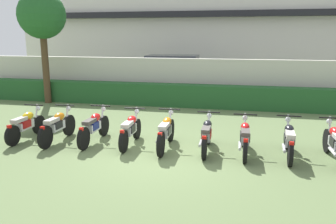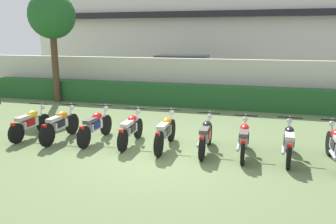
{
  "view_description": "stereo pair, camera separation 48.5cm",
  "coord_description": "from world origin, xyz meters",
  "px_view_note": "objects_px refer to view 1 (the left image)",
  "views": [
    {
      "loc": [
        1.95,
        -7.94,
        2.93
      ],
      "look_at": [
        0.0,
        0.85,
        0.92
      ],
      "focal_mm": 36.88,
      "sensor_mm": 36.0,
      "label": 1
    },
    {
      "loc": [
        2.42,
        -7.82,
        2.93
      ],
      "look_at": [
        0.0,
        0.85,
        0.92
      ],
      "focal_mm": 36.88,
      "sensor_mm": 36.0,
      "label": 2
    }
  ],
  "objects_px": {
    "parked_car": "(175,73)",
    "motorcycle_in_row_7": "(289,140)",
    "motorcycle_in_row_8": "(335,143)",
    "motorcycle_in_row_0": "(26,125)",
    "motorcycle_in_row_6": "(245,137)",
    "motorcycle_in_row_1": "(57,126)",
    "motorcycle_in_row_5": "(207,135)",
    "motorcycle_in_row_4": "(166,132)",
    "motorcycle_in_row_2": "(94,127)",
    "tree_near_inspector": "(42,16)",
    "motorcycle_in_row_3": "(130,129)"
  },
  "relations": [
    {
      "from": "motorcycle_in_row_4",
      "to": "motorcycle_in_row_6",
      "type": "relative_size",
      "value": 1.08
    },
    {
      "from": "motorcycle_in_row_0",
      "to": "motorcycle_in_row_1",
      "type": "bearing_deg",
      "value": -88.8
    },
    {
      "from": "motorcycle_in_row_5",
      "to": "motorcycle_in_row_6",
      "type": "distance_m",
      "value": 0.95
    },
    {
      "from": "motorcycle_in_row_5",
      "to": "motorcycle_in_row_6",
      "type": "height_order",
      "value": "motorcycle_in_row_5"
    },
    {
      "from": "motorcycle_in_row_5",
      "to": "motorcycle_in_row_6",
      "type": "relative_size",
      "value": 1.02
    },
    {
      "from": "motorcycle_in_row_3",
      "to": "parked_car",
      "type": "bearing_deg",
      "value": 2.55
    },
    {
      "from": "motorcycle_in_row_4",
      "to": "motorcycle_in_row_7",
      "type": "height_order",
      "value": "motorcycle_in_row_4"
    },
    {
      "from": "parked_car",
      "to": "motorcycle_in_row_7",
      "type": "xyz_separation_m",
      "value": [
        4.78,
        -9.73,
        -0.5
      ]
    },
    {
      "from": "motorcycle_in_row_4",
      "to": "motorcycle_in_row_8",
      "type": "distance_m",
      "value": 4.1
    },
    {
      "from": "motorcycle_in_row_1",
      "to": "motorcycle_in_row_4",
      "type": "height_order",
      "value": "motorcycle_in_row_4"
    },
    {
      "from": "parked_car",
      "to": "motorcycle_in_row_1",
      "type": "bearing_deg",
      "value": -99.32
    },
    {
      "from": "motorcycle_in_row_0",
      "to": "motorcycle_in_row_3",
      "type": "relative_size",
      "value": 0.98
    },
    {
      "from": "parked_car",
      "to": "motorcycle_in_row_5",
      "type": "xyz_separation_m",
      "value": [
        2.78,
        -9.73,
        -0.49
      ]
    },
    {
      "from": "motorcycle_in_row_4",
      "to": "motorcycle_in_row_8",
      "type": "relative_size",
      "value": 1.01
    },
    {
      "from": "motorcycle_in_row_1",
      "to": "motorcycle_in_row_4",
      "type": "xyz_separation_m",
      "value": [
        3.09,
        0.08,
        0.0
      ]
    },
    {
      "from": "tree_near_inspector",
      "to": "motorcycle_in_row_2",
      "type": "distance_m",
      "value": 7.41
    },
    {
      "from": "motorcycle_in_row_1",
      "to": "motorcycle_in_row_8",
      "type": "height_order",
      "value": "motorcycle_in_row_1"
    },
    {
      "from": "motorcycle_in_row_0",
      "to": "motorcycle_in_row_4",
      "type": "relative_size",
      "value": 0.92
    },
    {
      "from": "parked_car",
      "to": "motorcycle_in_row_3",
      "type": "relative_size",
      "value": 2.5
    },
    {
      "from": "motorcycle_in_row_2",
      "to": "motorcycle_in_row_8",
      "type": "bearing_deg",
      "value": -91.26
    },
    {
      "from": "motorcycle_in_row_6",
      "to": "motorcycle_in_row_0",
      "type": "bearing_deg",
      "value": 89.11
    },
    {
      "from": "motorcycle_in_row_8",
      "to": "parked_car",
      "type": "bearing_deg",
      "value": 28.82
    },
    {
      "from": "motorcycle_in_row_2",
      "to": "motorcycle_in_row_5",
      "type": "distance_m",
      "value": 3.14
    },
    {
      "from": "tree_near_inspector",
      "to": "motorcycle_in_row_7",
      "type": "relative_size",
      "value": 2.57
    },
    {
      "from": "motorcycle_in_row_0",
      "to": "motorcycle_in_row_8",
      "type": "distance_m",
      "value": 8.18
    },
    {
      "from": "motorcycle_in_row_2",
      "to": "motorcycle_in_row_8",
      "type": "height_order",
      "value": "motorcycle_in_row_8"
    },
    {
      "from": "motorcycle_in_row_1",
      "to": "motorcycle_in_row_0",
      "type": "bearing_deg",
      "value": 90.56
    },
    {
      "from": "tree_near_inspector",
      "to": "motorcycle_in_row_5",
      "type": "relative_size",
      "value": 2.59
    },
    {
      "from": "parked_car",
      "to": "motorcycle_in_row_4",
      "type": "distance_m",
      "value": 9.9
    },
    {
      "from": "parked_car",
      "to": "motorcycle_in_row_2",
      "type": "relative_size",
      "value": 2.34
    },
    {
      "from": "motorcycle_in_row_5",
      "to": "motorcycle_in_row_2",
      "type": "bearing_deg",
      "value": 87.47
    },
    {
      "from": "motorcycle_in_row_0",
      "to": "motorcycle_in_row_2",
      "type": "xyz_separation_m",
      "value": [
        2.01,
        0.17,
        0.01
      ]
    },
    {
      "from": "motorcycle_in_row_5",
      "to": "motorcycle_in_row_7",
      "type": "bearing_deg",
      "value": -91.19
    },
    {
      "from": "tree_near_inspector",
      "to": "motorcycle_in_row_6",
      "type": "height_order",
      "value": "tree_near_inspector"
    },
    {
      "from": "motorcycle_in_row_2",
      "to": "motorcycle_in_row_1",
      "type": "bearing_deg",
      "value": 99.15
    },
    {
      "from": "motorcycle_in_row_0",
      "to": "parked_car",
      "type": "bearing_deg",
      "value": -12.91
    },
    {
      "from": "motorcycle_in_row_4",
      "to": "motorcycle_in_row_7",
      "type": "bearing_deg",
      "value": -91.13
    },
    {
      "from": "motorcycle_in_row_6",
      "to": "motorcycle_in_row_8",
      "type": "xyz_separation_m",
      "value": [
        2.08,
        -0.04,
        0.01
      ]
    },
    {
      "from": "motorcycle_in_row_0",
      "to": "motorcycle_in_row_6",
      "type": "distance_m",
      "value": 6.1
    },
    {
      "from": "parked_car",
      "to": "motorcycle_in_row_2",
      "type": "xyz_separation_m",
      "value": [
        -0.36,
        -9.66,
        -0.49
      ]
    },
    {
      "from": "motorcycle_in_row_0",
      "to": "motorcycle_in_row_7",
      "type": "distance_m",
      "value": 7.15
    },
    {
      "from": "motorcycle_in_row_7",
      "to": "motorcycle_in_row_8",
      "type": "xyz_separation_m",
      "value": [
        1.03,
        -0.07,
        0.01
      ]
    },
    {
      "from": "parked_car",
      "to": "motorcycle_in_row_2",
      "type": "height_order",
      "value": "parked_car"
    },
    {
      "from": "motorcycle_in_row_0",
      "to": "motorcycle_in_row_8",
      "type": "height_order",
      "value": "motorcycle_in_row_8"
    },
    {
      "from": "motorcycle_in_row_1",
      "to": "motorcycle_in_row_5",
      "type": "xyz_separation_m",
      "value": [
        4.16,
        0.09,
        -0.01
      ]
    },
    {
      "from": "motorcycle_in_row_6",
      "to": "tree_near_inspector",
      "type": "bearing_deg",
      "value": 57.81
    },
    {
      "from": "motorcycle_in_row_1",
      "to": "motorcycle_in_row_4",
      "type": "distance_m",
      "value": 3.09
    },
    {
      "from": "motorcycle_in_row_1",
      "to": "motorcycle_in_row_5",
      "type": "distance_m",
      "value": 4.16
    },
    {
      "from": "motorcycle_in_row_8",
      "to": "motorcycle_in_row_0",
      "type": "bearing_deg",
      "value": 88.33
    },
    {
      "from": "motorcycle_in_row_1",
      "to": "motorcycle_in_row_6",
      "type": "height_order",
      "value": "motorcycle_in_row_1"
    }
  ]
}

